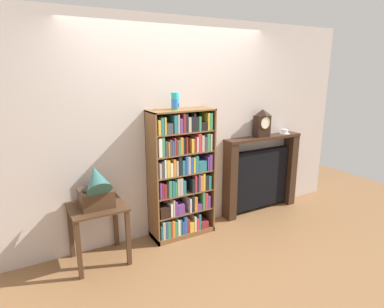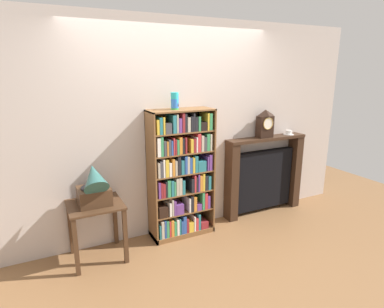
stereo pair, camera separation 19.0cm
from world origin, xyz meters
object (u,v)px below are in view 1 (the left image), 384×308
side_table_left (98,219)px  gramophone (96,188)px  mantel_clock (262,123)px  cup_stack (175,101)px  teacup_with_saucer (285,132)px  bookshelf (181,176)px  fireplace_mantel (261,175)px

side_table_left → gramophone: bearing=-90.0°
mantel_clock → cup_stack: bearing=-177.9°
mantel_clock → teacup_with_saucer: 0.47m
bookshelf → cup_stack: 0.90m
side_table_left → gramophone: gramophone is taller
gramophone → bookshelf: bearing=7.6°
side_table_left → teacup_with_saucer: teacup_with_saucer is taller
gramophone → teacup_with_saucer: 2.78m
gramophone → fireplace_mantel: (2.37, 0.22, -0.31)m
bookshelf → teacup_with_saucer: bearing=2.2°
bookshelf → gramophone: 1.05m
teacup_with_saucer → bookshelf: bearing=-177.8°
cup_stack → teacup_with_saucer: bearing=1.7°
cup_stack → teacup_with_saucer: (1.78, 0.05, -0.53)m
cup_stack → mantel_clock: cup_stack is taller
teacup_with_saucer → fireplace_mantel: bearing=177.3°
fireplace_mantel → mantel_clock: mantel_clock is taller
cup_stack → mantel_clock: 1.40m
cup_stack → gramophone: 1.28m
gramophone → teacup_with_saucer: bearing=4.2°
cup_stack → teacup_with_saucer: 1.86m
bookshelf → teacup_with_saucer: (1.72, 0.07, 0.37)m
gramophone → mantel_clock: bearing=5.0°
side_table_left → fireplace_mantel: bearing=4.2°
cup_stack → side_table_left: size_ratio=0.30×
side_table_left → mantel_clock: size_ratio=1.68×
gramophone → fireplace_mantel: bearing=5.4°
mantel_clock → fireplace_mantel: bearing=25.6°
cup_stack → bookshelf: bearing=-13.3°
teacup_with_saucer → cup_stack: bearing=-178.3°
bookshelf → teacup_with_saucer: 1.76m
bookshelf → fireplace_mantel: (1.33, 0.08, -0.22)m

